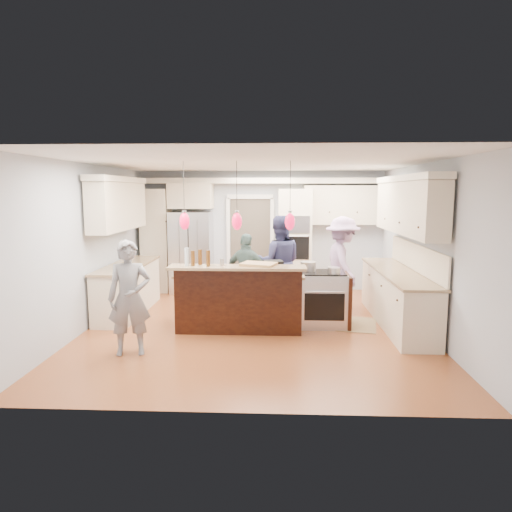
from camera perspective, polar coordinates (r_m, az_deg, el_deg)
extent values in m
plane|color=#AD5D2F|center=(7.73, -0.12, -8.84)|extent=(6.00, 6.00, 0.00)
cube|color=#B2BCC6|center=(10.43, 0.66, 3.14)|extent=(5.50, 0.04, 2.70)
cube|color=#B2BCC6|center=(4.49, -1.93, -3.51)|extent=(5.50, 0.04, 2.70)
cube|color=#B2BCC6|center=(8.06, -20.06, 1.18)|extent=(0.04, 6.00, 2.70)
cube|color=#B2BCC6|center=(7.82, 20.46, 0.96)|extent=(0.04, 6.00, 2.70)
cube|color=white|center=(7.41, -0.12, 11.57)|extent=(5.50, 6.00, 0.04)
cube|color=#B7B7BC|center=(10.29, -8.07, 0.48)|extent=(0.90, 0.70, 1.80)
cube|color=beige|center=(10.12, 4.84, 1.83)|extent=(0.72, 0.64, 2.30)
cube|color=black|center=(9.76, 4.94, 3.95)|extent=(0.60, 0.02, 0.35)
cube|color=black|center=(9.81, 4.91, 1.04)|extent=(0.60, 0.02, 0.50)
cylinder|color=#B7B7BC|center=(9.75, 4.93, 2.47)|extent=(0.55, 0.02, 0.02)
cube|color=beige|center=(10.50, -12.34, 1.89)|extent=(0.60, 0.58, 2.30)
cube|color=beige|center=(10.26, -8.15, 7.45)|extent=(0.95, 0.58, 0.55)
cube|color=beige|center=(10.31, 10.74, 6.29)|extent=(1.70, 0.35, 0.85)
cube|color=beige|center=(10.19, 0.63, 9.39)|extent=(5.30, 0.38, 0.12)
cube|color=#4C443A|center=(10.46, -0.72, 1.51)|extent=(0.90, 0.06, 2.10)
cube|color=white|center=(10.35, -0.74, 7.43)|extent=(1.04, 0.06, 0.10)
cube|color=beige|center=(8.16, 17.15, -5.10)|extent=(0.60, 3.00, 0.88)
cube|color=tan|center=(8.07, 17.28, -1.92)|extent=(0.64, 3.05, 0.04)
cube|color=beige|center=(7.99, 18.45, 5.74)|extent=(0.35, 3.00, 0.85)
cube|color=beige|center=(7.98, 18.53, 9.18)|extent=(0.37, 3.10, 0.10)
cube|color=beige|center=(8.82, -15.67, -4.06)|extent=(0.60, 2.20, 0.88)
cube|color=tan|center=(8.74, -15.79, -1.11)|extent=(0.64, 2.25, 0.04)
cube|color=beige|center=(8.68, -16.82, 5.96)|extent=(0.35, 2.20, 0.85)
cube|color=beige|center=(8.67, -16.89, 9.13)|extent=(0.37, 2.30, 0.10)
cube|color=black|center=(7.77, -1.92, -5.39)|extent=(2.00, 1.00, 0.88)
cube|color=tan|center=(7.68, -1.93, -2.05)|extent=(2.10, 1.10, 0.04)
cube|color=black|center=(7.21, -2.27, -5.65)|extent=(2.00, 0.12, 1.08)
cube|color=tan|center=(6.96, -2.39, -1.44)|extent=(2.10, 0.42, 0.04)
cube|color=black|center=(7.74, 2.17, -1.19)|extent=(0.35, 0.31, 0.17)
cube|color=#B7B7BC|center=(7.79, 8.31, -5.37)|extent=(0.76, 0.66, 0.90)
cube|color=black|center=(7.47, 8.55, -6.34)|extent=(0.65, 0.01, 0.45)
cube|color=black|center=(7.69, 8.38, -2.03)|extent=(0.72, 0.59, 0.02)
cube|color=black|center=(7.84, 11.30, -5.42)|extent=(0.06, 0.71, 0.88)
cylinder|color=black|center=(7.02, -9.02, 8.60)|extent=(0.01, 0.01, 0.75)
ellipsoid|color=red|center=(7.03, -8.93, 4.31)|extent=(0.15, 0.15, 0.26)
cylinder|color=black|center=(6.90, -2.42, 8.70)|extent=(0.01, 0.01, 0.75)
ellipsoid|color=red|center=(6.91, -2.40, 4.34)|extent=(0.15, 0.15, 0.26)
cylinder|color=black|center=(6.88, 4.31, 8.68)|extent=(0.01, 0.01, 0.75)
ellipsoid|color=red|center=(6.89, 4.26, 4.32)|extent=(0.15, 0.15, 0.26)
imported|color=gray|center=(6.53, -15.53, -5.07)|extent=(0.65, 0.50, 1.60)
imported|color=navy|center=(8.69, 2.89, -0.86)|extent=(0.90, 0.72, 1.80)
imported|color=#435D5C|center=(8.48, -1.15, -2.17)|extent=(0.93, 0.59, 1.48)
imported|color=#A182B0|center=(8.79, 10.73, -0.94)|extent=(0.83, 1.24, 1.78)
cube|color=#978252|center=(8.03, 12.47, -8.34)|extent=(0.82, 1.05, 0.01)
cylinder|color=silver|center=(7.03, -8.65, -0.11)|extent=(0.07, 0.07, 0.28)
cylinder|color=#4F2D0E|center=(7.03, -7.90, -0.28)|extent=(0.07, 0.07, 0.23)
cylinder|color=#4F2D0E|center=(6.95, -6.00, -0.29)|extent=(0.08, 0.08, 0.25)
cylinder|color=#4F2D0E|center=(7.12, -7.01, -0.13)|extent=(0.08, 0.08, 0.24)
cylinder|color=#B7B7BC|center=(6.99, -4.29, -0.77)|extent=(0.08, 0.08, 0.11)
cube|color=tan|center=(7.01, 0.32, -1.02)|extent=(0.60, 0.50, 0.04)
cylinder|color=#B7B7BC|center=(7.75, 6.55, -1.27)|extent=(0.26, 0.26, 0.15)
cylinder|color=#B7B7BC|center=(7.56, 9.73, -1.78)|extent=(0.20, 0.20, 0.10)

